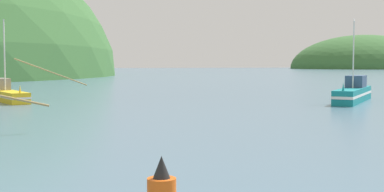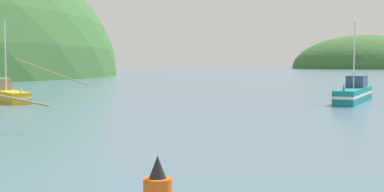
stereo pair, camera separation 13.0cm
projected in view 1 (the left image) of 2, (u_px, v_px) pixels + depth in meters
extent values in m
ellipsoid|color=#386633|center=(365.00, 69.00, 276.16)|extent=(81.35, 65.08, 36.07)
cube|color=gold|center=(6.00, 96.00, 47.71)|extent=(4.96, 10.14, 0.99)
cube|color=white|center=(6.00, 95.00, 47.71)|extent=(5.01, 10.24, 0.18)
cone|color=gold|center=(20.00, 89.00, 43.78)|extent=(0.26, 0.26, 0.70)
cube|color=gray|center=(1.00, 84.00, 49.15)|extent=(2.05, 2.92, 1.09)
cylinder|color=silver|center=(5.00, 56.00, 47.63)|extent=(0.12, 0.12, 6.36)
cube|color=white|center=(4.00, 20.00, 47.41)|extent=(0.15, 0.35, 0.20)
cylinder|color=#997F4C|center=(52.00, 72.00, 50.01)|extent=(6.79, 2.53, 2.77)
cube|color=#147F84|center=(353.00, 95.00, 46.74)|extent=(8.46, 9.48, 1.26)
cube|color=white|center=(353.00, 94.00, 46.73)|extent=(8.55, 9.57, 0.23)
cone|color=#147F84|center=(343.00, 87.00, 42.15)|extent=(0.28, 0.28, 0.70)
cube|color=#334C6B|center=(356.00, 81.00, 48.05)|extent=(3.10, 3.26, 1.11)
cylinder|color=silver|center=(353.00, 55.00, 46.29)|extent=(0.12, 0.12, 6.02)
cube|color=white|center=(354.00, 20.00, 46.08)|extent=(0.26, 0.29, 0.20)
cone|color=black|center=(162.00, 167.00, 11.36)|extent=(0.39, 0.39, 0.50)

